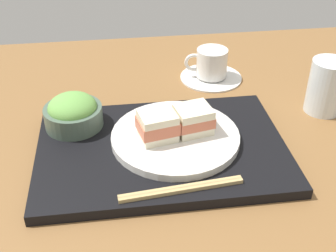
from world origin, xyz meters
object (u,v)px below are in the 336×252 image
(sandwich_far, at_px, (193,119))
(drinking_glass, at_px, (326,87))
(sandwich_near, at_px, (158,126))
(chopsticks_pair, at_px, (182,189))
(coffee_cup, at_px, (211,67))
(sandwich_plate, at_px, (175,137))
(salad_bowl, at_px, (73,112))

(sandwich_far, relative_size, drinking_glass, 0.67)
(sandwich_near, relative_size, chopsticks_pair, 0.38)
(sandwich_far, relative_size, coffee_cup, 0.52)
(sandwich_plate, xyz_separation_m, sandwich_near, (-0.03, -0.01, 0.03))
(sandwich_plate, relative_size, drinking_glass, 2.07)
(sandwich_near, bearing_deg, salad_bowl, 151.81)
(coffee_cup, relative_size, drinking_glass, 1.29)
(salad_bowl, xyz_separation_m, coffee_cup, (0.31, 0.19, -0.02))
(salad_bowl, relative_size, coffee_cup, 0.76)
(sandwich_plate, height_order, coffee_cup, coffee_cup)
(sandwich_plate, distance_m, sandwich_far, 0.05)
(salad_bowl, xyz_separation_m, drinking_glass, (0.51, 0.02, 0.01))
(drinking_glass, bearing_deg, sandwich_far, -163.54)
(sandwich_near, distance_m, sandwich_far, 0.07)
(sandwich_near, height_order, coffee_cup, sandwich_near)
(drinking_glass, bearing_deg, sandwich_near, -164.51)
(chopsticks_pair, bearing_deg, sandwich_near, 99.89)
(sandwich_plate, relative_size, sandwich_far, 3.08)
(coffee_cup, bearing_deg, drinking_glass, -40.50)
(salad_bowl, bearing_deg, chopsticks_pair, -50.44)
(salad_bowl, distance_m, chopsticks_pair, 0.28)
(sandwich_plate, bearing_deg, chopsticks_pair, -94.38)
(sandwich_near, distance_m, drinking_glass, 0.37)
(sandwich_plate, xyz_separation_m, sandwich_far, (0.03, 0.01, 0.03))
(sandwich_far, height_order, salad_bowl, salad_bowl)
(salad_bowl, height_order, drinking_glass, drinking_glass)
(sandwich_plate, height_order, salad_bowl, salad_bowl)
(sandwich_near, height_order, sandwich_far, sandwich_near)
(sandwich_near, height_order, salad_bowl, same)
(sandwich_near, relative_size, salad_bowl, 0.70)
(coffee_cup, height_order, drinking_glass, drinking_glass)
(sandwich_far, distance_m, coffee_cup, 0.28)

